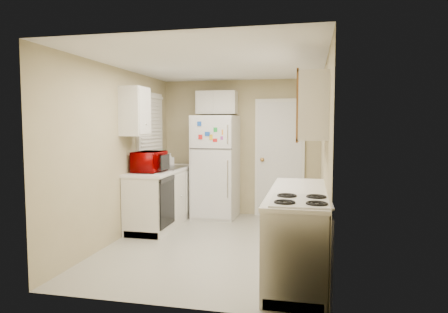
# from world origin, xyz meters

# --- Properties ---
(floor) EXTENTS (3.80, 3.80, 0.00)m
(floor) POSITION_xyz_m (0.00, 0.00, 0.00)
(floor) COLOR #B7B5A8
(floor) RESTS_ON ground
(ceiling) EXTENTS (3.80, 3.80, 0.00)m
(ceiling) POSITION_xyz_m (0.00, 0.00, 2.40)
(ceiling) COLOR white
(ceiling) RESTS_ON floor
(wall_left) EXTENTS (3.80, 3.80, 0.00)m
(wall_left) POSITION_xyz_m (-1.40, 0.00, 1.20)
(wall_left) COLOR tan
(wall_left) RESTS_ON floor
(wall_right) EXTENTS (3.80, 3.80, 0.00)m
(wall_right) POSITION_xyz_m (1.40, 0.00, 1.20)
(wall_right) COLOR tan
(wall_right) RESTS_ON floor
(wall_back) EXTENTS (2.80, 2.80, 0.00)m
(wall_back) POSITION_xyz_m (0.00, 1.90, 1.20)
(wall_back) COLOR tan
(wall_back) RESTS_ON floor
(wall_front) EXTENTS (2.80, 2.80, 0.00)m
(wall_front) POSITION_xyz_m (0.00, -1.90, 1.20)
(wall_front) COLOR tan
(wall_front) RESTS_ON floor
(left_counter) EXTENTS (0.60, 1.80, 0.90)m
(left_counter) POSITION_xyz_m (-1.10, 0.90, 0.45)
(left_counter) COLOR silver
(left_counter) RESTS_ON floor
(dishwasher) EXTENTS (0.03, 0.58, 0.72)m
(dishwasher) POSITION_xyz_m (-0.81, 0.30, 0.49)
(dishwasher) COLOR black
(dishwasher) RESTS_ON floor
(sink) EXTENTS (0.54, 0.74, 0.16)m
(sink) POSITION_xyz_m (-1.10, 1.05, 0.86)
(sink) COLOR gray
(sink) RESTS_ON left_counter
(microwave) EXTENTS (0.56, 0.31, 0.37)m
(microwave) POSITION_xyz_m (-1.15, 0.48, 1.05)
(microwave) COLOR #8C0000
(microwave) RESTS_ON left_counter
(soap_bottle) EXTENTS (0.13, 0.13, 0.22)m
(soap_bottle) POSITION_xyz_m (-1.15, 1.40, 1.00)
(soap_bottle) COLOR white
(soap_bottle) RESTS_ON left_counter
(window_blinds) EXTENTS (0.10, 0.98, 1.08)m
(window_blinds) POSITION_xyz_m (-1.36, 1.05, 1.60)
(window_blinds) COLOR silver
(window_blinds) RESTS_ON wall_left
(upper_cabinet_left) EXTENTS (0.30, 0.45, 0.70)m
(upper_cabinet_left) POSITION_xyz_m (-1.25, 0.22, 1.80)
(upper_cabinet_left) COLOR silver
(upper_cabinet_left) RESTS_ON wall_left
(refrigerator) EXTENTS (0.75, 0.73, 1.77)m
(refrigerator) POSITION_xyz_m (-0.38, 1.57, 0.88)
(refrigerator) COLOR silver
(refrigerator) RESTS_ON floor
(cabinet_over_fridge) EXTENTS (0.70, 0.30, 0.40)m
(cabinet_over_fridge) POSITION_xyz_m (-0.40, 1.75, 2.00)
(cabinet_over_fridge) COLOR silver
(cabinet_over_fridge) RESTS_ON wall_back
(interior_door) EXTENTS (0.86, 0.06, 2.08)m
(interior_door) POSITION_xyz_m (0.70, 1.86, 1.02)
(interior_door) COLOR silver
(interior_door) RESTS_ON floor
(right_counter) EXTENTS (0.60, 2.00, 0.90)m
(right_counter) POSITION_xyz_m (1.10, -0.80, 0.45)
(right_counter) COLOR silver
(right_counter) RESTS_ON floor
(stove) EXTENTS (0.56, 0.69, 0.83)m
(stove) POSITION_xyz_m (1.15, -1.42, 0.41)
(stove) COLOR silver
(stove) RESTS_ON floor
(upper_cabinet_right) EXTENTS (0.30, 1.20, 0.70)m
(upper_cabinet_right) POSITION_xyz_m (1.25, -0.50, 1.80)
(upper_cabinet_right) COLOR silver
(upper_cabinet_right) RESTS_ON wall_right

